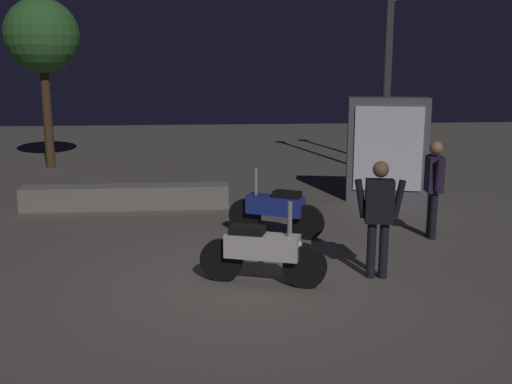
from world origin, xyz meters
The scene contains 10 objects.
ground_plane centered at (0.00, 0.00, 0.00)m, with size 40.00×40.00×0.00m, color #605951.
motorcycle_white_foreground centered at (0.31, -0.07, 0.44)m, with size 1.61×0.61×1.11m.
motorcycle_blue_parked_left centered at (0.73, 2.14, 0.44)m, with size 1.50×0.88×1.11m.
person_rider_beside centered at (1.85, 0.04, 0.92)m, with size 0.66×0.30×1.56m.
person_bystander_far centered at (3.24, 1.81, 0.93)m, with size 0.28×0.66×1.58m.
streetlamp_near centered at (4.55, 8.90, 2.99)m, with size 0.36×0.36×4.67m.
streetlamp_far centered at (4.00, 7.32, 3.55)m, with size 0.36×0.36×5.68m.
tree_center_bg centered at (-4.57, 9.16, 3.41)m, with size 1.92×1.92×4.41m.
kiosk_billboard centered at (3.28, 4.55, 1.05)m, with size 1.67×0.81×2.10m.
planter_wall_low centered at (-1.95, 4.25, 0.23)m, with size 3.97×0.50×0.45m.
Camera 1 is at (-0.38, -7.51, 2.83)m, focal length 42.91 mm.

